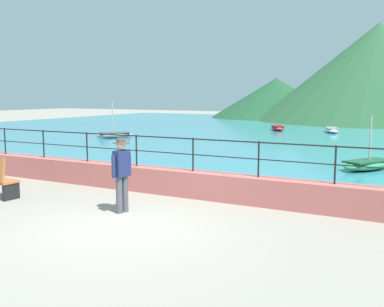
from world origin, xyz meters
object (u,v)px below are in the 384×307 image
at_px(boat_3, 332,130).
at_px(boat_4, 278,128).
at_px(person_walking, 122,171).
at_px(boat_1, 115,135).
at_px(boat_0, 367,164).

bearing_deg(boat_3, boat_4, 178.69).
height_order(person_walking, boat_1, boat_1).
xyz_separation_m(person_walking, boat_3, (0.29, 24.15, -0.72)).
distance_m(boat_0, boat_1, 16.20).
bearing_deg(boat_1, boat_3, 42.78).
relative_size(person_walking, boat_3, 0.71).
distance_m(boat_0, boat_3, 16.10).
relative_size(person_walking, boat_1, 0.77).
height_order(boat_0, boat_4, boat_0).
xyz_separation_m(boat_1, boat_4, (7.25, 10.49, -0.01)).
relative_size(person_walking, boat_0, 0.72).
height_order(boat_1, boat_4, boat_1).
relative_size(person_walking, boat_4, 0.71).
height_order(person_walking, boat_4, person_walking).
height_order(person_walking, boat_0, boat_0).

